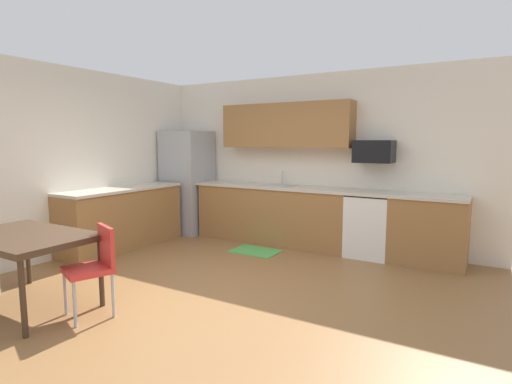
{
  "coord_description": "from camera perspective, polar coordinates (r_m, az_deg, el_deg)",
  "views": [
    {
      "loc": [
        2.65,
        -3.46,
        1.65
      ],
      "look_at": [
        0.0,
        1.0,
        1.0
      ],
      "focal_mm": 28.46,
      "sensor_mm": 36.0,
      "label": 1
    }
  ],
  "objects": [
    {
      "name": "sink_faucet",
      "position": [
        6.69,
        3.75,
        1.9
      ],
      "size": [
        0.02,
        0.02,
        0.24
      ],
      "primitive_type": "cylinder",
      "color": "#B2B5BA",
      "rests_on": "countertop_back"
    },
    {
      "name": "cabinet_run_back",
      "position": [
        6.65,
        2.33,
        -3.25
      ],
      "size": [
        2.58,
        0.6,
        0.9
      ],
      "primitive_type": "cube",
      "color": "olive",
      "rests_on": "ground"
    },
    {
      "name": "microwave",
      "position": [
        6.05,
        16.27,
        5.49
      ],
      "size": [
        0.54,
        0.36,
        0.32
      ],
      "primitive_type": "cube",
      "color": "black"
    },
    {
      "name": "cabinet_run_back_right",
      "position": [
        5.93,
        23.05,
        -5.12
      ],
      "size": [
        0.97,
        0.6,
        0.9
      ],
      "primitive_type": "cube",
      "color": "olive",
      "rests_on": "ground"
    },
    {
      "name": "countertop_back",
      "position": [
        6.38,
        5.98,
        0.54
      ],
      "size": [
        4.8,
        0.64,
        0.04
      ],
      "primitive_type": "cube",
      "color": "beige",
      "rests_on": "cabinet_run_back"
    },
    {
      "name": "countertop_left",
      "position": [
        6.57,
        -18.44,
        0.4
      ],
      "size": [
        0.64,
        2.0,
        0.04
      ],
      "primitive_type": "cube",
      "color": "beige",
      "rests_on": "cabinet_run_left"
    },
    {
      "name": "cabinet_run_left",
      "position": [
        6.64,
        -18.28,
        -3.63
      ],
      "size": [
        0.6,
        2.0,
        0.9
      ],
      "primitive_type": "cube",
      "color": "olive",
      "rests_on": "ground"
    },
    {
      "name": "dining_table",
      "position": [
        4.64,
        -29.89,
        -5.86
      ],
      "size": [
        1.4,
        0.9,
        0.74
      ],
      "color": "#422D1E",
      "rests_on": "ground"
    },
    {
      "name": "ground_plane",
      "position": [
        4.66,
        -6.49,
        -13.64
      ],
      "size": [
        12.0,
        12.0,
        0.0
      ],
      "primitive_type": "plane",
      "color": "olive"
    },
    {
      "name": "wall_left",
      "position": [
        6.34,
        -26.16,
        3.7
      ],
      "size": [
        0.1,
        5.8,
        2.7
      ],
      "primitive_type": "cube",
      "color": "silver",
      "rests_on": "ground"
    },
    {
      "name": "chair_near_table",
      "position": [
        4.19,
        -21.68,
        -9.25
      ],
      "size": [
        0.52,
        0.52,
        0.85
      ],
      "color": "red",
      "rests_on": "ground"
    },
    {
      "name": "sink_basin",
      "position": [
        6.55,
        3.02,
        0.38
      ],
      "size": [
        0.48,
        0.4,
        0.14
      ],
      "primitive_type": "cube",
      "color": "#A5A8AD",
      "rests_on": "countertop_back"
    },
    {
      "name": "floor_mat",
      "position": [
        6.17,
        -0.08,
        -8.31
      ],
      "size": [
        0.7,
        0.5,
        0.01
      ],
      "primitive_type": "cube",
      "color": "#4CA54C",
      "rests_on": "ground"
    },
    {
      "name": "refrigerator",
      "position": [
        7.49,
        -9.6,
        1.4
      ],
      "size": [
        0.76,
        0.7,
        1.83
      ],
      "primitive_type": "cube",
      "color": "#9EA0A5",
      "rests_on": "ground"
    },
    {
      "name": "upper_cabinets_back",
      "position": [
        6.59,
        4.18,
        9.3
      ],
      "size": [
        2.2,
        0.34,
        0.7
      ],
      "primitive_type": "cube",
      "color": "olive"
    },
    {
      "name": "wall_back",
      "position": [
        6.66,
        7.3,
        4.51
      ],
      "size": [
        5.8,
        0.1,
        2.7
      ],
      "primitive_type": "cube",
      "color": "silver",
      "rests_on": "ground"
    },
    {
      "name": "oven_range",
      "position": [
        6.07,
        15.68,
        -4.47
      ],
      "size": [
        0.6,
        0.6,
        0.91
      ],
      "color": "white",
      "rests_on": "ground"
    }
  ]
}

